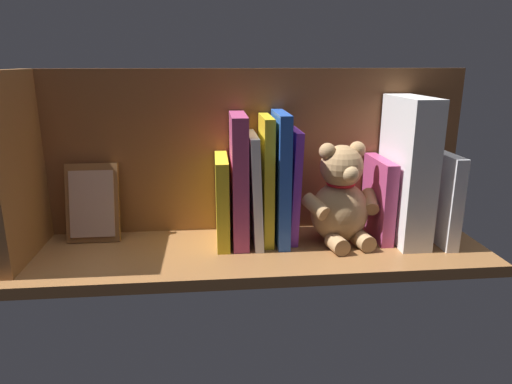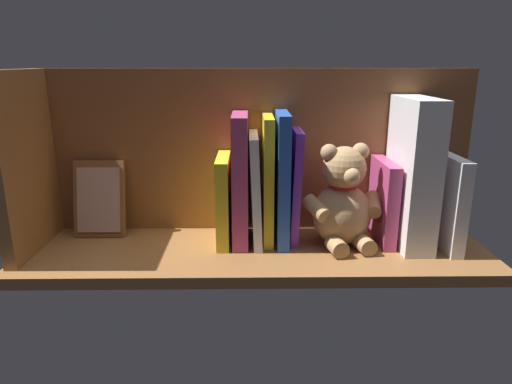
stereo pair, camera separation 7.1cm
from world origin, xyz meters
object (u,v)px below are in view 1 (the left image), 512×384
at_px(teddy_bear, 341,199).
at_px(picture_frame_leaning, 93,203).
at_px(dictionary_thick_white, 407,170).
at_px(book_0, 437,195).

xyz_separation_m(teddy_bear, picture_frame_leaning, (0.50, -0.06, -0.01)).
height_order(dictionary_thick_white, picture_frame_leaning, dictionary_thick_white).
bearing_deg(dictionary_thick_white, book_0, 178.18).
relative_size(dictionary_thick_white, teddy_bear, 1.42).
xyz_separation_m(book_0, picture_frame_leaning, (0.71, -0.06, -0.01)).
bearing_deg(picture_frame_leaning, teddy_bear, 173.01).
xyz_separation_m(book_0, teddy_bear, (0.20, 0.00, -0.00)).
bearing_deg(picture_frame_leaning, dictionary_thick_white, 175.04).
height_order(book_0, teddy_bear, teddy_bear).
bearing_deg(teddy_bear, book_0, 170.23).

